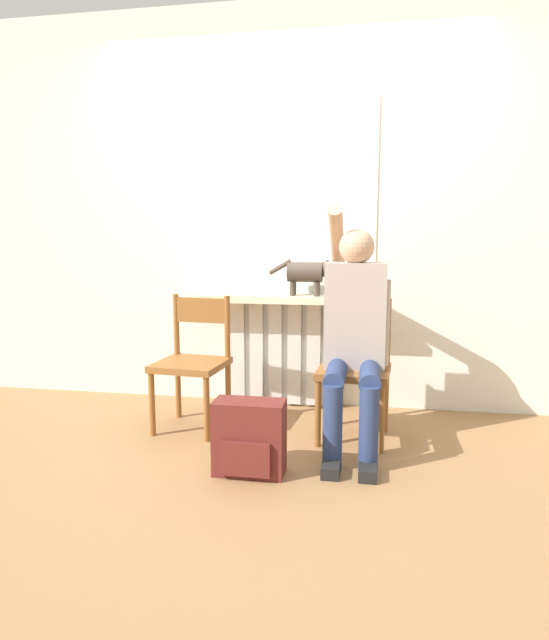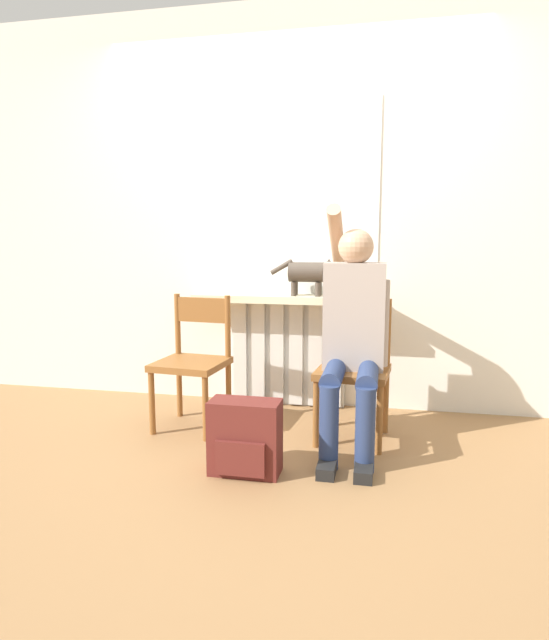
{
  "view_description": "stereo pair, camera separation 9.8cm",
  "coord_description": "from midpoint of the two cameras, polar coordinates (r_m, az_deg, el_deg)",
  "views": [
    {
      "loc": [
        0.56,
        -2.46,
        1.15
      ],
      "look_at": [
        0.0,
        0.71,
        0.67
      ],
      "focal_mm": 30.0,
      "sensor_mm": 36.0,
      "label": 1
    },
    {
      "loc": [
        0.66,
        -2.44,
        1.15
      ],
      "look_at": [
        0.0,
        0.71,
        0.67
      ],
      "focal_mm": 30.0,
      "sensor_mm": 36.0,
      "label": 2
    }
  ],
  "objects": [
    {
      "name": "person",
      "position": [
        2.98,
        7.62,
        -0.91
      ],
      "size": [
        0.36,
        0.99,
        1.35
      ],
      "color": "navy",
      "rests_on": "ground_plane"
    },
    {
      "name": "chair_left",
      "position": [
        3.32,
        -9.5,
        -4.24
      ],
      "size": [
        0.44,
        0.44,
        0.81
      ],
      "rotation": [
        0.0,
        0.0,
        -0.1
      ],
      "color": "brown",
      "rests_on": "ground_plane"
    },
    {
      "name": "radiator",
      "position": [
        3.74,
        0.43,
        -3.56
      ],
      "size": [
        0.8,
        0.08,
        0.73
      ],
      "color": "silver",
      "rests_on": "ground_plane"
    },
    {
      "name": "window_glass",
      "position": [
        3.71,
        0.56,
        12.83
      ],
      "size": [
        1.2,
        0.01,
        1.29
      ],
      "color": "white",
      "rests_on": "windowsill"
    },
    {
      "name": "ground_plane",
      "position": [
        2.77,
        -3.71,
        -15.96
      ],
      "size": [
        12.0,
        12.0,
        0.0
      ],
      "primitive_type": "plane",
      "color": "olive"
    },
    {
      "name": "windowsill",
      "position": [
        3.6,
        0.23,
        2.3
      ],
      "size": [
        1.25,
        0.25,
        0.05
      ],
      "color": "beige",
      "rests_on": "radiator"
    },
    {
      "name": "cat",
      "position": [
        3.53,
        2.95,
        5.07
      ],
      "size": [
        0.44,
        0.13,
        0.24
      ],
      "color": "#4C4238",
      "rests_on": "windowsill"
    },
    {
      "name": "chair_right",
      "position": [
        3.14,
        7.67,
        -4.95
      ],
      "size": [
        0.43,
        0.43,
        0.81
      ],
      "rotation": [
        0.0,
        0.0,
        -0.09
      ],
      "color": "brown",
      "rests_on": "ground_plane"
    },
    {
      "name": "wall_with_window",
      "position": [
        3.74,
        0.65,
        11.61
      ],
      "size": [
        7.0,
        0.06,
        2.7
      ],
      "color": "white",
      "rests_on": "ground_plane"
    },
    {
      "name": "backpack",
      "position": [
        2.7,
        -3.83,
        -12.45
      ],
      "size": [
        0.35,
        0.2,
        0.37
      ],
      "color": "maroon",
      "rests_on": "ground_plane"
    }
  ]
}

